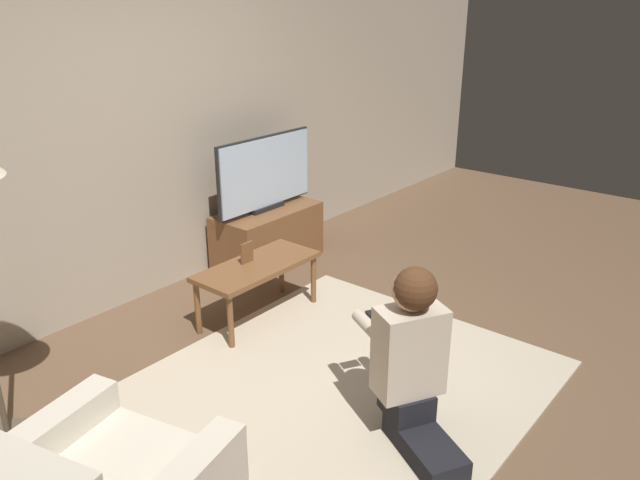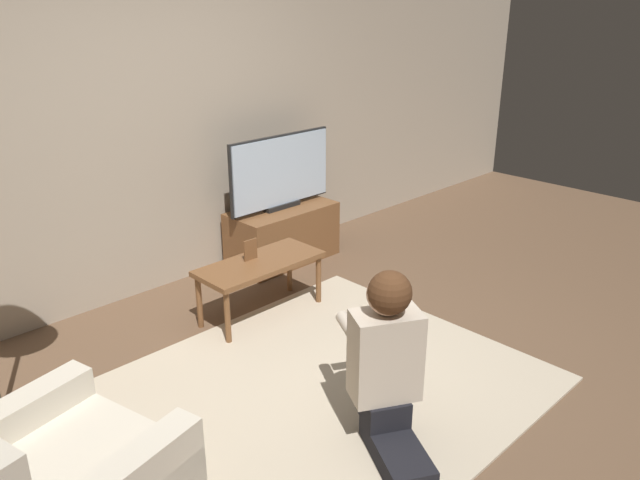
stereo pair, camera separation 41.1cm
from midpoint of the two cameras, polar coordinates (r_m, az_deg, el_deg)
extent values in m
plane|color=brown|center=(3.79, -1.18, -13.16)|extent=(10.00, 10.00, 0.00)
cube|color=tan|center=(4.70, -19.81, 9.71)|extent=(10.00, 0.06, 2.60)
cube|color=#BCAD93|center=(3.79, -1.18, -13.06)|extent=(2.26, 2.06, 0.02)
cube|color=brown|center=(5.36, -7.00, 0.32)|extent=(0.93, 0.47, 0.48)
cube|color=black|center=(5.27, -7.12, 2.95)|extent=(0.35, 0.08, 0.04)
cube|color=black|center=(5.19, -7.34, 6.15)|extent=(1.04, 0.03, 0.60)
cube|color=silver|center=(5.19, -7.27, 6.14)|extent=(1.01, 0.04, 0.57)
cube|color=brown|center=(4.37, -8.46, -2.44)|extent=(0.91, 0.40, 0.04)
cylinder|color=brown|center=(4.11, -11.06, -7.50)|extent=(0.04, 0.04, 0.38)
cylinder|color=brown|center=(4.62, -3.16, -3.75)|extent=(0.04, 0.04, 0.38)
cylinder|color=brown|center=(4.34, -13.83, -6.12)|extent=(0.04, 0.04, 0.38)
cylinder|color=brown|center=(4.82, -6.00, -2.71)|extent=(0.04, 0.04, 0.38)
cylinder|color=#4C4233|center=(3.85, -29.51, -15.53)|extent=(0.28, 0.28, 0.03)
cube|color=black|center=(3.27, 5.83, -18.28)|extent=(0.44, 0.54, 0.11)
cube|color=black|center=(3.33, 4.31, -14.62)|extent=(0.31, 0.32, 0.14)
cube|color=#C1B29E|center=(3.16, 4.47, -10.18)|extent=(0.39, 0.34, 0.47)
sphere|color=tan|center=(3.00, 4.65, -4.67)|extent=(0.21, 0.21, 0.21)
sphere|color=#4C2D19|center=(2.98, 4.83, -4.56)|extent=(0.21, 0.21, 0.21)
cube|color=black|center=(3.44, 1.80, -6.87)|extent=(0.13, 0.10, 0.04)
cylinder|color=#C1B29E|center=(3.38, 4.20, -7.45)|extent=(0.21, 0.30, 0.07)
cylinder|color=#C1B29E|center=(3.31, 0.98, -8.09)|extent=(0.21, 0.30, 0.07)
cube|color=brown|center=(4.36, -9.39, -1.20)|extent=(0.11, 0.01, 0.15)
camera|label=1|loc=(0.21, -92.86, -1.12)|focal=35.00mm
camera|label=2|loc=(0.21, 87.14, 1.12)|focal=35.00mm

